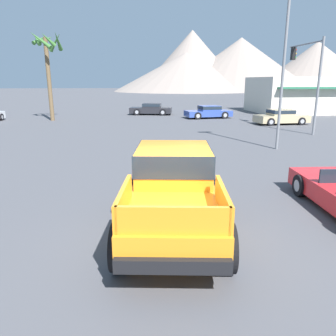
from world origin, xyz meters
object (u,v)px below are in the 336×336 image
orange_pickup_truck (173,186)px  parked_car_dark (151,109)px  street_lamp_post (284,59)px  palm_tree_tall (48,55)px  traffic_light_main (307,68)px  parked_car_blue (209,112)px  parked_car_tan (281,117)px

orange_pickup_truck → parked_car_dark: 27.81m
street_lamp_post → orange_pickup_truck: bearing=-127.2°
parked_car_dark → palm_tree_tall: bearing=126.4°
parked_car_dark → traffic_light_main: 16.71m
traffic_light_main → street_lamp_post: street_lamp_post is taller
traffic_light_main → street_lamp_post: 7.43m
parked_car_blue → street_lamp_post: bearing=173.0°
orange_pickup_truck → traffic_light_main: size_ratio=0.82×
parked_car_tan → street_lamp_post: (-4.84, -9.72, 3.93)m
parked_car_dark → parked_car_tan: 13.64m
parked_car_blue → street_lamp_post: 15.44m
street_lamp_post → palm_tree_tall: 20.63m
parked_car_blue → parked_car_tan: bearing=-144.1°
orange_pickup_truck → parked_car_blue: 24.75m
parked_car_dark → palm_tree_tall: 11.27m
palm_tree_tall → parked_car_blue: bearing=1.0°
traffic_light_main → parked_car_tan: bearing=-4.4°
traffic_light_main → palm_tree_tall: 20.99m
street_lamp_post → parked_car_blue: bearing=90.1°
parked_car_dark → traffic_light_main: (9.82, -13.00, 3.73)m
palm_tree_tall → traffic_light_main: bearing=-24.8°
traffic_light_main → palm_tree_tall: size_ratio=0.82×
orange_pickup_truck → traffic_light_main: bearing=60.7°
parked_car_tan → orange_pickup_truck: bearing=-34.6°
street_lamp_post → palm_tree_tall: street_lamp_post is taller
parked_car_tan → parked_car_blue: (-4.86, 5.21, -0.01)m
parked_car_tan → parked_car_blue: parked_car_tan is taller
street_lamp_post → palm_tree_tall: bearing=134.6°
parked_car_tan → street_lamp_post: street_lamp_post is taller
parked_car_tan → traffic_light_main: bearing=-7.1°
palm_tree_tall → orange_pickup_truck: bearing=-71.9°
orange_pickup_truck → parked_car_tan: size_ratio=1.15×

